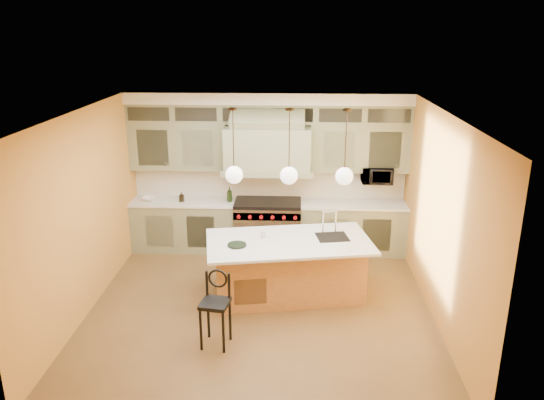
{
  "coord_description": "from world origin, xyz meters",
  "views": [
    {
      "loc": [
        0.5,
        -6.97,
        3.99
      ],
      "look_at": [
        0.14,
        0.7,
        1.46
      ],
      "focal_mm": 35.0,
      "sensor_mm": 36.0,
      "label": 1
    }
  ],
  "objects_px": {
    "range": "(268,226)",
    "microwave": "(377,175)",
    "kitchen_island": "(288,266)",
    "counter_stool": "(216,305)"
  },
  "relations": [
    {
      "from": "kitchen_island",
      "to": "microwave",
      "type": "xyz_separation_m",
      "value": [
        1.54,
        1.8,
        0.98
      ]
    },
    {
      "from": "kitchen_island",
      "to": "microwave",
      "type": "height_order",
      "value": "microwave"
    },
    {
      "from": "range",
      "to": "counter_stool",
      "type": "xyz_separation_m",
      "value": [
        -0.51,
        -3.1,
        0.09
      ]
    },
    {
      "from": "counter_stool",
      "to": "microwave",
      "type": "xyz_separation_m",
      "value": [
        2.46,
        3.2,
        0.88
      ]
    },
    {
      "from": "range",
      "to": "kitchen_island",
      "type": "height_order",
      "value": "kitchen_island"
    },
    {
      "from": "range",
      "to": "microwave",
      "type": "xyz_separation_m",
      "value": [
        1.95,
        0.11,
        0.96
      ]
    },
    {
      "from": "counter_stool",
      "to": "microwave",
      "type": "distance_m",
      "value": 4.13
    },
    {
      "from": "range",
      "to": "kitchen_island",
      "type": "xyz_separation_m",
      "value": [
        0.41,
        -1.69,
        -0.01
      ]
    },
    {
      "from": "range",
      "to": "microwave",
      "type": "bearing_deg",
      "value": 3.12
    },
    {
      "from": "range",
      "to": "microwave",
      "type": "relative_size",
      "value": 2.21
    }
  ]
}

